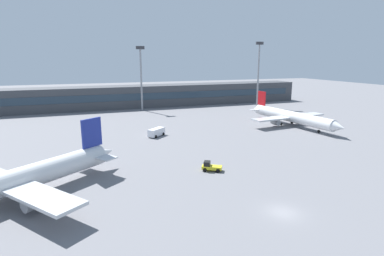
{
  "coord_description": "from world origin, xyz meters",
  "views": [
    {
      "loc": [
        -24.4,
        -31.36,
        20.0
      ],
      "look_at": [
        1.73,
        40.0,
        3.0
      ],
      "focal_mm": 29.0,
      "sensor_mm": 36.0,
      "label": 1
    }
  ],
  "objects_px": {
    "airplane_mid": "(292,117)",
    "baggage_tug_yellow": "(211,167)",
    "service_van_white": "(156,132)",
    "floodlight_tower_west": "(141,74)",
    "airplane_near": "(2,185)",
    "floodlight_tower_east": "(258,70)"
  },
  "relations": [
    {
      "from": "airplane_mid",
      "to": "baggage_tug_yellow",
      "type": "relative_size",
      "value": 9.62
    },
    {
      "from": "airplane_mid",
      "to": "floodlight_tower_east",
      "type": "height_order",
      "value": "floodlight_tower_east"
    },
    {
      "from": "airplane_mid",
      "to": "baggage_tug_yellow",
      "type": "xyz_separation_m",
      "value": [
        -38.68,
        -27.4,
        -2.0
      ]
    },
    {
      "from": "service_van_white",
      "to": "floodlight_tower_west",
      "type": "height_order",
      "value": "floodlight_tower_west"
    },
    {
      "from": "service_van_white",
      "to": "floodlight_tower_west",
      "type": "relative_size",
      "value": 0.21
    },
    {
      "from": "baggage_tug_yellow",
      "to": "floodlight_tower_west",
      "type": "xyz_separation_m",
      "value": [
        1.67,
        71.87,
        13.58
      ]
    },
    {
      "from": "service_van_white",
      "to": "floodlight_tower_east",
      "type": "height_order",
      "value": "floodlight_tower_east"
    },
    {
      "from": "airplane_near",
      "to": "floodlight_tower_east",
      "type": "bearing_deg",
      "value": 39.79
    },
    {
      "from": "airplane_near",
      "to": "floodlight_tower_west",
      "type": "bearing_deg",
      "value": 65.47
    },
    {
      "from": "baggage_tug_yellow",
      "to": "service_van_white",
      "type": "relative_size",
      "value": 0.73
    },
    {
      "from": "airplane_mid",
      "to": "airplane_near",
      "type": "bearing_deg",
      "value": -156.96
    },
    {
      "from": "airplane_near",
      "to": "service_van_white",
      "type": "bearing_deg",
      "value": 47.11
    },
    {
      "from": "airplane_mid",
      "to": "service_van_white",
      "type": "height_order",
      "value": "airplane_mid"
    },
    {
      "from": "airplane_near",
      "to": "baggage_tug_yellow",
      "type": "relative_size",
      "value": 8.75
    },
    {
      "from": "floodlight_tower_east",
      "to": "airplane_mid",
      "type": "bearing_deg",
      "value": -107.13
    },
    {
      "from": "airplane_near",
      "to": "airplane_mid",
      "type": "bearing_deg",
      "value": 23.04
    },
    {
      "from": "service_van_white",
      "to": "floodlight_tower_east",
      "type": "relative_size",
      "value": 0.2
    },
    {
      "from": "floodlight_tower_east",
      "to": "baggage_tug_yellow",
      "type": "bearing_deg",
      "value": -127.37
    },
    {
      "from": "airplane_near",
      "to": "floodlight_tower_east",
      "type": "relative_size",
      "value": 1.25
    },
    {
      "from": "airplane_near",
      "to": "floodlight_tower_west",
      "type": "height_order",
      "value": "floodlight_tower_west"
    },
    {
      "from": "floodlight_tower_east",
      "to": "floodlight_tower_west",
      "type": "bearing_deg",
      "value": 173.6
    },
    {
      "from": "baggage_tug_yellow",
      "to": "floodlight_tower_west",
      "type": "bearing_deg",
      "value": 88.67
    }
  ]
}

